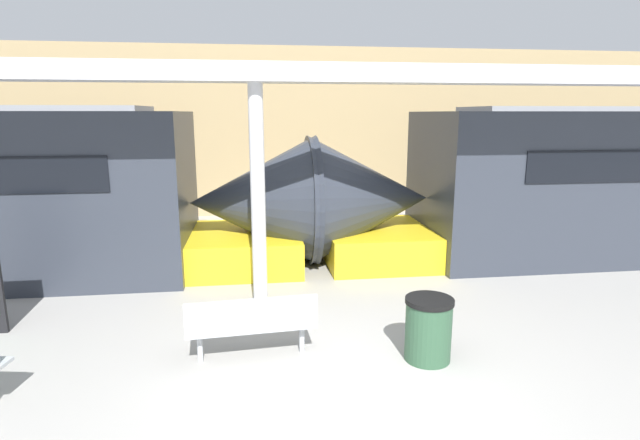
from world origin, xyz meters
TOP-DOWN VIEW (x-y plane):
  - ground_plane at (0.00, 0.00)m, footprint 60.00×60.00m
  - station_wall at (0.00, 10.43)m, footprint 56.00×0.20m
  - bench_near at (-1.01, 1.02)m, footprint 1.65×0.57m
  - trash_bin at (1.19, 0.74)m, footprint 0.61×0.61m
  - support_column_near at (-0.88, 2.77)m, footprint 0.23×0.23m
  - canopy_beam at (-0.88, 2.77)m, footprint 28.00×0.60m

SIDE VIEW (x-z plane):
  - ground_plane at x=0.00m, z-range 0.00..0.00m
  - trash_bin at x=1.19m, z-range 0.00..0.82m
  - bench_near at x=-1.01m, z-range 0.08..0.93m
  - support_column_near at x=-0.88m, z-range 0.00..3.51m
  - station_wall at x=0.00m, z-range 0.00..5.00m
  - canopy_beam at x=-0.88m, z-range 3.51..3.79m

